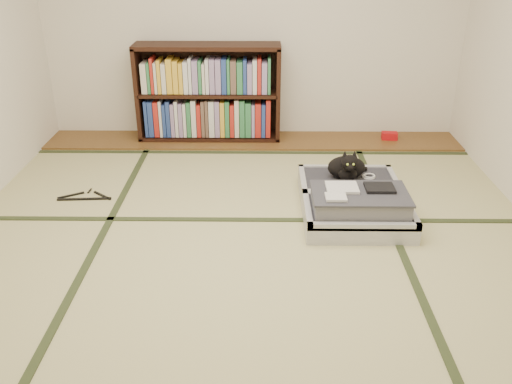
{
  "coord_description": "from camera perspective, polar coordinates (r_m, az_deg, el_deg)",
  "views": [
    {
      "loc": [
        0.09,
        -3.01,
        1.88
      ],
      "look_at": [
        0.05,
        0.35,
        0.25
      ],
      "focal_mm": 38.0,
      "sensor_mm": 36.0,
      "label": 1
    }
  ],
  "objects": [
    {
      "name": "room_shell",
      "position": [
        3.04,
        -1.07,
        17.96
      ],
      "size": [
        4.5,
        4.5,
        4.5
      ],
      "color": "white",
      "rests_on": "ground"
    },
    {
      "name": "cable_coil",
      "position": [
        4.3,
        11.8,
        1.62
      ],
      "size": [
        0.1,
        0.1,
        0.02
      ],
      "color": "white",
      "rests_on": "suitcase"
    },
    {
      "name": "tatami_borders",
      "position": [
        3.98,
        -0.7,
        -2.28
      ],
      "size": [
        4.0,
        4.5,
        0.01
      ],
      "color": "#2D381E",
      "rests_on": "ground"
    },
    {
      "name": "cat",
      "position": [
        4.2,
        9.57,
        2.56
      ],
      "size": [
        0.33,
        0.33,
        0.27
      ],
      "color": "black",
      "rests_on": "suitcase"
    },
    {
      "name": "red_item",
      "position": [
        5.5,
        13.87,
        5.77
      ],
      "size": [
        0.16,
        0.1,
        0.07
      ],
      "primitive_type": "cube",
      "rotation": [
        0.0,
        0.0,
        -0.09
      ],
      "color": "#B70E13",
      "rests_on": "wood_strip"
    },
    {
      "name": "wood_strip",
      "position": [
        5.35,
        -0.33,
        5.44
      ],
      "size": [
        4.0,
        0.5,
        0.02
      ],
      "primitive_type": "cube",
      "color": "brown",
      "rests_on": "ground"
    },
    {
      "name": "bookcase",
      "position": [
        5.3,
        -5.0,
        10.17
      ],
      "size": [
        1.37,
        0.31,
        0.92
      ],
      "color": "black",
      "rests_on": "wood_strip"
    },
    {
      "name": "floor",
      "position": [
        3.55,
        -0.88,
        -6.11
      ],
      "size": [
        4.5,
        4.5,
        0.0
      ],
      "primitive_type": "plane",
      "color": "#BABA7C",
      "rests_on": "ground"
    },
    {
      "name": "hanger",
      "position": [
        4.41,
        -17.51,
        -0.51
      ],
      "size": [
        0.42,
        0.2,
        0.01
      ],
      "color": "black",
      "rests_on": "floor"
    },
    {
      "name": "suitcase",
      "position": [
        4.0,
        10.26,
        -0.94
      ],
      "size": [
        0.75,
        1.0,
        0.29
      ],
      "color": "silver",
      "rests_on": "floor"
    }
  ]
}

